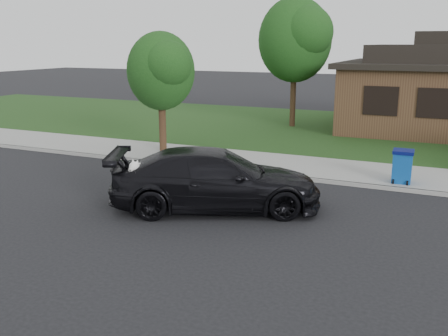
% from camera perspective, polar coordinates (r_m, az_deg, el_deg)
% --- Properties ---
extents(ground, '(120.00, 120.00, 0.00)m').
position_cam_1_polar(ground, '(12.56, 10.78, -6.01)').
color(ground, black).
rests_on(ground, ground).
extents(sidewalk, '(60.00, 3.00, 0.12)m').
position_cam_1_polar(sidewalk, '(17.25, 14.65, -0.47)').
color(sidewalk, gray).
rests_on(sidewalk, ground).
extents(curb, '(60.00, 0.12, 0.12)m').
position_cam_1_polar(curb, '(15.82, 13.74, -1.72)').
color(curb, gray).
rests_on(curb, ground).
extents(lawn, '(60.00, 13.00, 0.13)m').
position_cam_1_polar(lawn, '(25.02, 17.72, 3.78)').
color(lawn, '#193814').
rests_on(lawn, ground).
extents(sedan, '(5.90, 4.23, 1.59)m').
position_cam_1_polar(sedan, '(13.06, -1.01, -1.31)').
color(sedan, black).
rests_on(sedan, ground).
extents(recycling_bin, '(0.62, 0.66, 1.01)m').
position_cam_1_polar(recycling_bin, '(16.09, 19.71, 0.21)').
color(recycling_bin, '#0E479A').
rests_on(recycling_bin, sidewalk).
extents(tree_0, '(3.78, 3.60, 6.34)m').
position_cam_1_polar(tree_0, '(25.36, 8.40, 14.45)').
color(tree_0, '#332114').
rests_on(tree_0, ground).
extents(tree_2, '(2.73, 2.60, 4.59)m').
position_cam_1_polar(tree_2, '(19.41, -7.06, 11.06)').
color(tree_2, '#332114').
rests_on(tree_2, ground).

